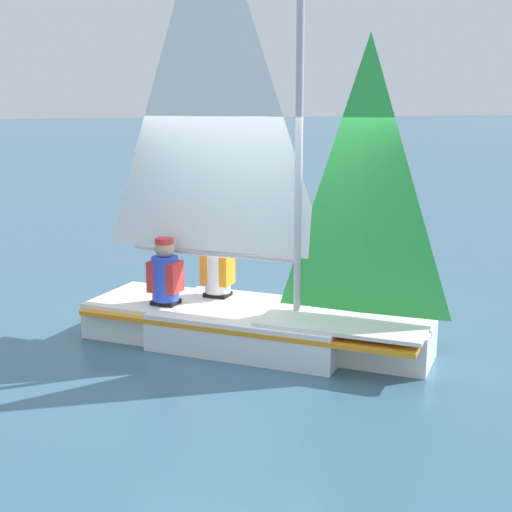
{
  "coord_description": "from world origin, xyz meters",
  "views": [
    {
      "loc": [
        -2.85,
        -7.03,
        2.63
      ],
      "look_at": [
        0.0,
        0.0,
        1.01
      ],
      "focal_mm": 50.0,
      "sensor_mm": 36.0,
      "label": 1
    }
  ],
  "objects": [
    {
      "name": "sailboat_main",
      "position": [
        -0.02,
        0.02,
        0.73
      ],
      "size": [
        3.62,
        3.57,
        4.97
      ],
      "rotation": [
        0.0,
        0.0,
        5.51
      ],
      "color": "white",
      "rests_on": "ground_plane"
    },
    {
      "name": "ground_plane",
      "position": [
        0.0,
        0.0,
        0.0
      ],
      "size": [
        260.0,
        260.0,
        0.0
      ],
      "primitive_type": "plane",
      "color": "#38607A"
    },
    {
      "name": "sailor_helm",
      "position": [
        -0.21,
        0.67,
        0.63
      ],
      "size": [
        0.43,
        0.42,
        1.16
      ],
      "rotation": [
        0.0,
        0.0,
        5.51
      ],
      "color": "black",
      "rests_on": "ground_plane"
    },
    {
      "name": "sailor_crew",
      "position": [
        -0.87,
        0.57,
        0.63
      ],
      "size": [
        0.43,
        0.42,
        1.16
      ],
      "rotation": [
        0.0,
        0.0,
        5.51
      ],
      "color": "black",
      "rests_on": "ground_plane"
    }
  ]
}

